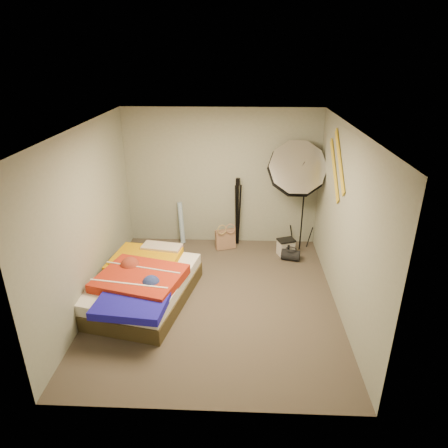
# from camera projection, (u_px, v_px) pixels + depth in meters

# --- Properties ---
(floor) EXTENTS (4.00, 4.00, 0.00)m
(floor) POSITION_uv_depth(u_px,v_px,m) (216.00, 299.00, 5.91)
(floor) COLOR #4D4439
(floor) RESTS_ON ground
(ceiling) EXTENTS (4.00, 4.00, 0.00)m
(ceiling) POSITION_uv_depth(u_px,v_px,m) (214.00, 128.00, 4.91)
(ceiling) COLOR silver
(ceiling) RESTS_ON wall_back
(wall_back) EXTENTS (3.50, 0.00, 3.50)m
(wall_back) POSITION_uv_depth(u_px,v_px,m) (222.00, 178.00, 7.24)
(wall_back) COLOR gray
(wall_back) RESTS_ON floor
(wall_front) EXTENTS (3.50, 0.00, 3.50)m
(wall_front) POSITION_uv_depth(u_px,v_px,m) (200.00, 309.00, 3.57)
(wall_front) COLOR gray
(wall_front) RESTS_ON floor
(wall_left) EXTENTS (0.00, 4.00, 4.00)m
(wall_left) POSITION_uv_depth(u_px,v_px,m) (88.00, 219.00, 5.47)
(wall_left) COLOR gray
(wall_left) RESTS_ON floor
(wall_right) EXTENTS (0.00, 4.00, 4.00)m
(wall_right) POSITION_uv_depth(u_px,v_px,m) (345.00, 224.00, 5.34)
(wall_right) COLOR gray
(wall_right) RESTS_ON floor
(tote_bag) EXTENTS (0.40, 0.27, 0.38)m
(tote_bag) POSITION_uv_depth(u_px,v_px,m) (225.00, 239.00, 7.35)
(tote_bag) COLOR #9E775D
(tote_bag) RESTS_ON floor
(wrapping_roll) EXTENTS (0.17, 0.24, 0.78)m
(wrapping_roll) POSITION_uv_depth(u_px,v_px,m) (181.00, 223.00, 7.52)
(wrapping_roll) COLOR #5086BD
(wrapping_roll) RESTS_ON floor
(camera_case) EXTENTS (0.32, 0.28, 0.27)m
(camera_case) POSITION_uv_depth(u_px,v_px,m) (286.00, 248.00, 7.14)
(camera_case) COLOR beige
(camera_case) RESTS_ON floor
(duffel_bag) EXTENTS (0.35, 0.26, 0.19)m
(duffel_bag) POSITION_uv_depth(u_px,v_px,m) (291.00, 255.00, 6.96)
(duffel_bag) COLOR black
(duffel_bag) RESTS_ON floor
(wall_stripe_upper) EXTENTS (0.02, 0.91, 0.78)m
(wall_stripe_upper) POSITION_uv_depth(u_px,v_px,m) (340.00, 161.00, 5.61)
(wall_stripe_upper) COLOR gold
(wall_stripe_upper) RESTS_ON wall_right
(wall_stripe_lower) EXTENTS (0.02, 0.91, 0.78)m
(wall_stripe_lower) POSITION_uv_depth(u_px,v_px,m) (334.00, 170.00, 5.92)
(wall_stripe_lower) COLOR gold
(wall_stripe_lower) RESTS_ON wall_right
(bed) EXTENTS (1.59, 2.09, 0.53)m
(bed) POSITION_uv_depth(u_px,v_px,m) (143.00, 285.00, 5.77)
(bed) COLOR #45381F
(bed) RESTS_ON floor
(photo_umbrella) EXTENTS (1.23, 0.94, 2.12)m
(photo_umbrella) POSITION_uv_depth(u_px,v_px,m) (297.00, 170.00, 6.77)
(photo_umbrella) COLOR black
(photo_umbrella) RESTS_ON floor
(camera_tripod) EXTENTS (0.08, 0.08, 1.29)m
(camera_tripod) POSITION_uv_depth(u_px,v_px,m) (238.00, 207.00, 7.31)
(camera_tripod) COLOR black
(camera_tripod) RESTS_ON floor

